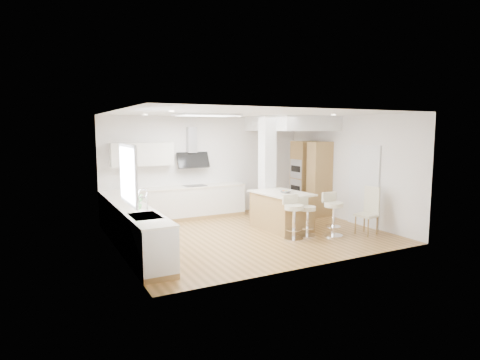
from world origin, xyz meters
TOP-DOWN VIEW (x-y plane):
  - ground at (0.00, 0.00)m, footprint 6.00×6.00m
  - ceiling at (0.00, 0.00)m, footprint 6.00×5.00m
  - wall_back at (0.00, 2.50)m, footprint 6.00×0.04m
  - wall_left at (-3.00, 0.00)m, footprint 0.04×5.00m
  - wall_right at (3.00, 0.00)m, footprint 0.04×5.00m
  - skylight at (-0.79, 0.60)m, footprint 4.10×2.10m
  - window_left at (-2.96, -0.90)m, footprint 0.06×1.28m
  - doorway_right at (2.97, -0.60)m, footprint 0.05×1.00m
  - counter_left at (-2.70, 0.23)m, footprint 0.63×4.50m
  - counter_back at (-0.91, 2.22)m, footprint 3.62×0.63m
  - pillar at (1.05, 0.95)m, footprint 0.35×0.35m
  - soffit at (2.10, 1.40)m, footprint 1.78×2.20m
  - oven_column at (2.68, 1.23)m, footprint 0.63×1.21m
  - peninsula at (0.93, 0.08)m, footprint 1.13×1.59m
  - bar_stool_a at (0.64, -0.85)m, footprint 0.48×0.48m
  - bar_stool_b at (1.06, -0.78)m, footprint 0.48×0.48m
  - bar_stool_c at (1.60, -1.04)m, footprint 0.46×0.46m
  - dining_chair at (2.51, -1.26)m, footprint 0.50×0.50m

SIDE VIEW (x-z plane):
  - ground at x=0.00m, z-range 0.00..0.00m
  - ceiling at x=0.00m, z-range -0.01..0.01m
  - counter_left at x=-2.70m, z-range -0.22..1.13m
  - peninsula at x=0.93m, z-range -0.03..0.95m
  - bar_stool_b at x=1.06m, z-range 0.05..0.94m
  - bar_stool_a at x=0.64m, z-range 0.06..1.05m
  - bar_stool_c at x=1.60m, z-range 0.06..1.06m
  - dining_chair at x=2.51m, z-range 0.04..1.15m
  - counter_back at x=-0.91m, z-range -0.55..1.95m
  - doorway_right at x=2.97m, z-range -0.05..2.05m
  - oven_column at x=2.68m, z-range 0.00..2.10m
  - wall_back at x=0.00m, z-range 0.00..2.80m
  - wall_left at x=-3.00m, z-range 0.00..2.80m
  - wall_right at x=3.00m, z-range 0.00..2.80m
  - pillar at x=1.05m, z-range 0.00..2.80m
  - window_left at x=-2.96m, z-range 1.16..2.23m
  - soffit at x=2.10m, z-range 2.40..2.80m
  - skylight at x=-0.79m, z-range 2.74..2.80m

